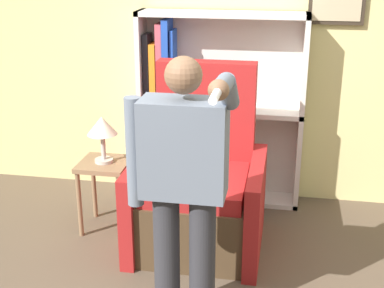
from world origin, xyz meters
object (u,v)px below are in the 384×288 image
(armchair, at_px, (200,192))
(side_table, at_px, (105,176))
(table_lamp, at_px, (102,128))
(person_standing, at_px, (183,181))
(bookcase, at_px, (202,110))

(armchair, xyz_separation_m, side_table, (-0.75, 0.06, 0.05))
(armchair, relative_size, table_lamp, 3.65)
(person_standing, xyz_separation_m, table_lamp, (-0.82, 1.02, -0.08))
(person_standing, relative_size, side_table, 2.83)
(person_standing, height_order, side_table, person_standing)
(bookcase, xyz_separation_m, armchair, (0.11, -0.78, -0.40))
(armchair, distance_m, side_table, 0.76)
(bookcase, relative_size, side_table, 2.89)
(armchair, distance_m, person_standing, 1.09)
(side_table, xyz_separation_m, table_lamp, (-0.00, 0.00, 0.39))
(side_table, bearing_deg, table_lamp, 116.57)
(bookcase, xyz_separation_m, person_standing, (0.18, -1.74, 0.11))
(table_lamp, bearing_deg, person_standing, -51.24)
(bookcase, height_order, person_standing, bookcase)
(bookcase, distance_m, side_table, 1.03)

